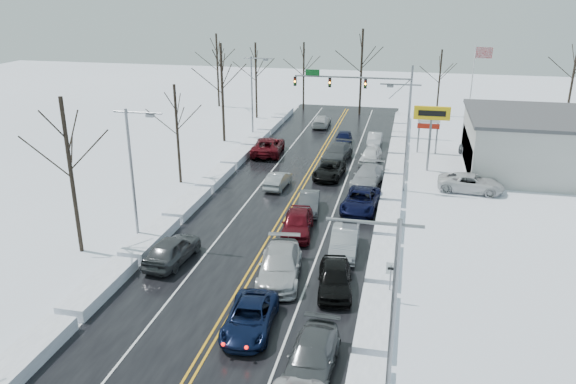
% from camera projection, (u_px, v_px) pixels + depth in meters
% --- Properties ---
extents(ground, '(160.00, 160.00, 0.00)m').
position_uv_depth(ground, '(276.00, 229.00, 39.41)').
color(ground, white).
rests_on(ground, ground).
extents(road_surface, '(14.00, 84.00, 0.01)m').
position_uv_depth(road_surface, '(283.00, 218.00, 41.24)').
color(road_surface, black).
rests_on(road_surface, ground).
extents(snow_bank_left, '(1.65, 72.00, 0.70)m').
position_uv_depth(snow_bank_left, '(186.00, 210.00, 42.78)').
color(snow_bank_left, white).
rests_on(snow_bank_left, ground).
extents(snow_bank_right, '(1.65, 72.00, 0.70)m').
position_uv_depth(snow_bank_right, '(387.00, 227.00, 39.71)').
color(snow_bank_right, white).
rests_on(snow_bank_right, ground).
extents(traffic_signal_mast, '(13.28, 0.39, 8.00)m').
position_uv_depth(traffic_signal_mast, '(365.00, 87.00, 62.48)').
color(traffic_signal_mast, slate).
rests_on(traffic_signal_mast, ground).
extents(tires_plus_sign, '(3.20, 0.34, 6.00)m').
position_uv_depth(tires_plus_sign, '(432.00, 118.00, 50.23)').
color(tires_plus_sign, slate).
rests_on(tires_plus_sign, ground).
extents(used_vehicles_sign, '(2.20, 0.22, 4.65)m').
position_uv_depth(used_vehicles_sign, '(429.00, 121.00, 56.31)').
color(used_vehicles_sign, slate).
rests_on(used_vehicles_sign, ground).
extents(speed_limit_sign, '(0.55, 0.09, 2.35)m').
position_uv_depth(speed_limit_sign, '(391.00, 275.00, 29.86)').
color(speed_limit_sign, slate).
rests_on(speed_limit_sign, ground).
extents(flagpole, '(1.87, 1.20, 10.00)m').
position_uv_depth(flagpole, '(473.00, 84.00, 61.80)').
color(flagpole, silver).
rests_on(flagpole, ground).
extents(streetlight_se, '(3.20, 0.25, 9.00)m').
position_uv_depth(streetlight_se, '(387.00, 317.00, 19.41)').
color(streetlight_se, slate).
rests_on(streetlight_se, ground).
extents(streetlight_ne, '(3.20, 0.25, 9.00)m').
position_uv_depth(streetlight_ne, '(405.00, 128.00, 45.07)').
color(streetlight_ne, slate).
rests_on(streetlight_ne, ground).
extents(streetlight_sw, '(3.20, 0.25, 9.00)m').
position_uv_depth(streetlight_sw, '(134.00, 166.00, 35.58)').
color(streetlight_sw, slate).
rests_on(streetlight_sw, ground).
extents(streetlight_nw, '(3.20, 0.25, 9.00)m').
position_uv_depth(streetlight_nw, '(254.00, 91.00, 61.25)').
color(streetlight_nw, slate).
rests_on(streetlight_nw, ground).
extents(tree_left_b, '(4.00, 4.00, 10.00)m').
position_uv_depth(tree_left_b, '(67.00, 146.00, 33.82)').
color(tree_left_b, '#2D231C').
rests_on(tree_left_b, ground).
extents(tree_left_c, '(3.40, 3.40, 8.50)m').
position_uv_depth(tree_left_c, '(176.00, 115.00, 46.81)').
color(tree_left_c, '#2D231C').
rests_on(tree_left_c, ground).
extents(tree_left_d, '(4.20, 4.20, 10.50)m').
position_uv_depth(tree_left_d, '(222.00, 74.00, 59.30)').
color(tree_left_d, '#2D231C').
rests_on(tree_left_d, ground).
extents(tree_left_e, '(3.80, 3.80, 9.50)m').
position_uv_depth(tree_left_e, '(256.00, 66.00, 70.46)').
color(tree_left_e, '#2D231C').
rests_on(tree_left_e, ground).
extents(tree_far_a, '(4.00, 4.00, 10.00)m').
position_uv_depth(tree_far_a, '(217.00, 56.00, 77.29)').
color(tree_far_a, '#2D231C').
rests_on(tree_far_a, ground).
extents(tree_far_b, '(3.60, 3.60, 9.00)m').
position_uv_depth(tree_far_b, '(304.00, 63.00, 76.03)').
color(tree_far_b, '#2D231C').
rests_on(tree_far_b, ground).
extents(tree_far_c, '(4.40, 4.40, 11.00)m').
position_uv_depth(tree_far_c, '(362.00, 55.00, 72.10)').
color(tree_far_c, '#2D231C').
rests_on(tree_far_c, ground).
extents(tree_far_d, '(3.40, 3.40, 8.50)m').
position_uv_depth(tree_far_d, '(440.00, 70.00, 72.06)').
color(tree_far_d, '#2D231C').
rests_on(tree_far_d, ground).
extents(tree_far_e, '(4.20, 4.20, 10.50)m').
position_uv_depth(tree_far_e, '(576.00, 62.00, 68.81)').
color(tree_far_e, '#2D231C').
rests_on(tree_far_e, ground).
extents(queued_car_2, '(2.59, 5.08, 1.37)m').
position_uv_depth(queued_car_2, '(250.00, 329.00, 27.92)').
color(queued_car_2, black).
rests_on(queued_car_2, ground).
extents(queued_car_3, '(3.10, 6.08, 1.69)m').
position_uv_depth(queued_car_3, '(280.00, 278.00, 32.84)').
color(queued_car_3, '#BABABC').
rests_on(queued_car_3, ground).
extents(queued_car_4, '(2.48, 5.12, 1.68)m').
position_uv_depth(queued_car_4, '(297.00, 234.00, 38.67)').
color(queued_car_4, '#530B13').
rests_on(queued_car_4, ground).
extents(queued_car_5, '(1.96, 4.37, 1.39)m').
position_uv_depth(queued_car_5, '(309.00, 211.00, 42.59)').
color(queued_car_5, '#414346').
rests_on(queued_car_5, ground).
extents(queued_car_6, '(2.62, 5.09, 1.37)m').
position_uv_depth(queued_car_6, '(329.00, 177.00, 50.10)').
color(queued_car_6, black).
rests_on(queued_car_6, ground).
extents(queued_car_7, '(2.85, 5.54, 1.54)m').
position_uv_depth(queued_car_7, '(337.00, 160.00, 55.17)').
color(queued_car_7, '#424447').
rests_on(queued_car_7, ground).
extents(queued_car_8, '(1.90, 4.23, 1.41)m').
position_uv_depth(queued_car_8, '(344.00, 144.00, 60.49)').
color(queued_car_8, black).
rests_on(queued_car_8, ground).
extents(queued_car_11, '(2.19, 5.10, 1.47)m').
position_uv_depth(queued_car_11, '(312.00, 371.00, 24.93)').
color(queued_car_11, '#44484A').
rests_on(queued_car_11, ground).
extents(queued_car_12, '(2.48, 4.85, 1.58)m').
position_uv_depth(queued_car_12, '(334.00, 291.00, 31.47)').
color(queued_car_12, black).
rests_on(queued_car_12, ground).
extents(queued_car_13, '(1.85, 4.81, 1.56)m').
position_uv_depth(queued_car_13, '(344.00, 253.00, 35.96)').
color(queued_car_13, '#95989C').
rests_on(queued_car_13, ground).
extents(queued_car_14, '(2.94, 5.64, 1.52)m').
position_uv_depth(queued_car_14, '(360.00, 210.00, 42.86)').
color(queued_car_14, black).
rests_on(queued_car_14, ground).
extents(queued_car_15, '(2.90, 5.71, 1.59)m').
position_uv_depth(queued_car_15, '(367.00, 185.00, 48.22)').
color(queued_car_15, '#9EA0A6').
rests_on(queued_car_15, ground).
extents(queued_car_16, '(2.16, 4.47, 1.47)m').
position_uv_depth(queued_car_16, '(370.00, 163.00, 54.20)').
color(queued_car_16, white).
rests_on(queued_car_16, ground).
extents(queued_car_17, '(1.49, 4.16, 1.36)m').
position_uv_depth(queued_car_17, '(374.00, 146.00, 59.91)').
color(queued_car_17, '#A0A2A8').
rests_on(queued_car_17, ground).
extents(oncoming_car_0, '(1.69, 4.11, 1.32)m').
position_uv_depth(oncoming_car_0, '(278.00, 187.00, 47.60)').
color(oncoming_car_0, gray).
rests_on(oncoming_car_0, ground).
extents(oncoming_car_1, '(3.37, 6.35, 1.70)m').
position_uv_depth(oncoming_car_1, '(268.00, 154.00, 57.10)').
color(oncoming_car_1, '#4E0A10').
rests_on(oncoming_car_1, ground).
extents(oncoming_car_2, '(1.93, 4.69, 1.36)m').
position_uv_depth(oncoming_car_2, '(321.00, 127.00, 68.15)').
color(oncoming_car_2, silver).
rests_on(oncoming_car_2, ground).
extents(oncoming_car_3, '(2.36, 5.05, 1.67)m').
position_uv_depth(oncoming_car_3, '(173.00, 261.00, 34.80)').
color(oncoming_car_3, '#3E4042').
rests_on(oncoming_car_3, ground).
extents(parked_car_0, '(5.57, 2.97, 1.49)m').
position_uv_depth(parked_car_0, '(470.00, 191.00, 46.65)').
color(parked_car_0, silver).
rests_on(parked_car_0, ground).
extents(parked_car_1, '(2.12, 4.96, 1.42)m').
position_uv_depth(parked_car_1, '(499.00, 175.00, 50.74)').
color(parked_car_1, '#3B3E40').
rests_on(parked_car_1, ground).
extents(parked_car_2, '(2.65, 5.23, 1.71)m').
position_uv_depth(parked_car_2, '(472.00, 158.00, 55.60)').
color(parked_car_2, '#44474A').
rests_on(parked_car_2, ground).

